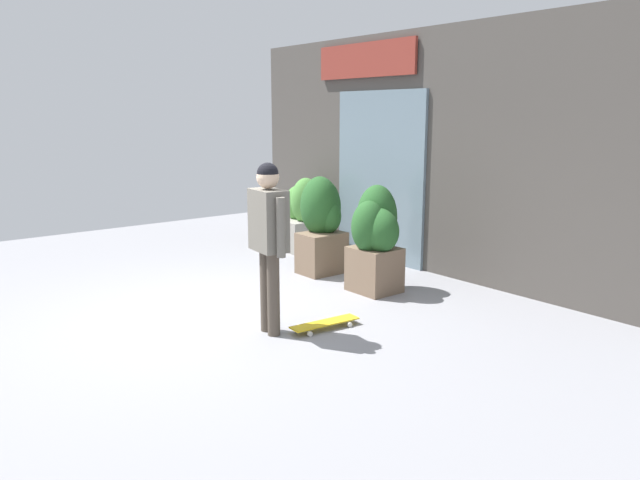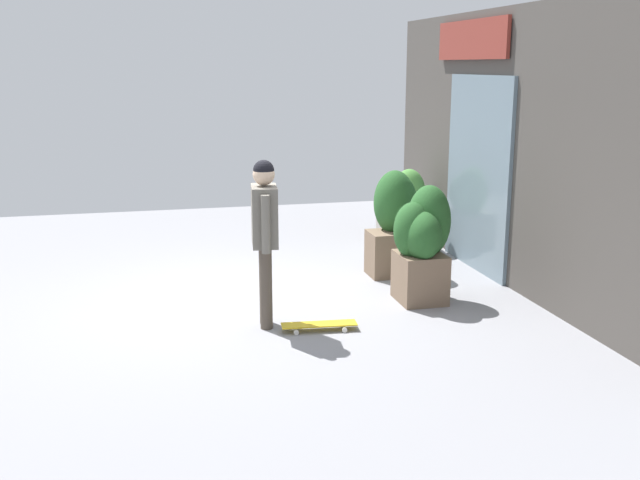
{
  "view_description": "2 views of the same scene",
  "coord_description": "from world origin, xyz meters",
  "px_view_note": "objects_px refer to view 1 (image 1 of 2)",
  "views": [
    {
      "loc": [
        5.87,
        -3.26,
        2.26
      ],
      "look_at": [
        0.97,
        0.66,
        0.94
      ],
      "focal_mm": 34.09,
      "sensor_mm": 36.0,
      "label": 1
    },
    {
      "loc": [
        8.24,
        -1.09,
        2.72
      ],
      "look_at": [
        0.97,
        0.66,
        0.94
      ],
      "focal_mm": 41.49,
      "sensor_mm": 36.0,
      "label": 2
    }
  ],
  "objects_px": {
    "skateboard": "(325,323)",
    "planter_box_left": "(322,220)",
    "planter_box_right": "(375,236)",
    "skateboarder": "(269,230)",
    "planter_box_mid": "(300,215)"
  },
  "relations": [
    {
      "from": "skateboard",
      "to": "planter_box_right",
      "type": "xyz_separation_m",
      "value": [
        -0.71,
        1.4,
        0.67
      ]
    },
    {
      "from": "skateboarder",
      "to": "skateboard",
      "type": "relative_size",
      "value": 2.21
    },
    {
      "from": "skateboard",
      "to": "planter_box_left",
      "type": "height_order",
      "value": "planter_box_left"
    },
    {
      "from": "skateboard",
      "to": "planter_box_right",
      "type": "distance_m",
      "value": 1.7
    },
    {
      "from": "skateboard",
      "to": "planter_box_left",
      "type": "distance_m",
      "value": 2.51
    },
    {
      "from": "skateboard",
      "to": "planter_box_right",
      "type": "height_order",
      "value": "planter_box_right"
    },
    {
      "from": "skateboarder",
      "to": "planter_box_left",
      "type": "xyz_separation_m",
      "value": [
        -1.62,
        2.01,
        -0.34
      ]
    },
    {
      "from": "skateboarder",
      "to": "planter_box_mid",
      "type": "height_order",
      "value": "skateboarder"
    },
    {
      "from": "skateboarder",
      "to": "planter_box_left",
      "type": "height_order",
      "value": "skateboarder"
    },
    {
      "from": "planter_box_left",
      "to": "skateboard",
      "type": "bearing_deg",
      "value": -38.24
    },
    {
      "from": "skateboard",
      "to": "skateboarder",
      "type": "bearing_deg",
      "value": 157.37
    },
    {
      "from": "planter_box_mid",
      "to": "planter_box_left",
      "type": "bearing_deg",
      "value": -24.17
    },
    {
      "from": "skateboard",
      "to": "planter_box_mid",
      "type": "height_order",
      "value": "planter_box_mid"
    },
    {
      "from": "planter_box_left",
      "to": "planter_box_right",
      "type": "height_order",
      "value": "planter_box_left"
    },
    {
      "from": "planter_box_mid",
      "to": "skateboard",
      "type": "bearing_deg",
      "value": -32.96
    }
  ]
}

